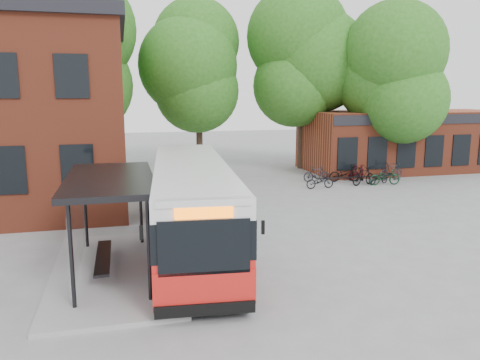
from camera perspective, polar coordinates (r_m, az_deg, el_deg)
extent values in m
plane|color=slate|center=(15.93, 1.59, -8.46)|extent=(100.00, 100.00, 0.00)
imported|color=black|center=(26.18, 9.72, -0.11)|extent=(1.65, 0.65, 0.85)
imported|color=#222129|center=(28.10, 9.28, 0.72)|extent=(1.59, 0.55, 0.94)
imported|color=black|center=(28.50, 12.60, 0.77)|extent=(1.91, 0.84, 0.97)
imported|color=black|center=(27.67, 14.82, 0.44)|extent=(1.77, 0.98, 1.03)
imported|color=black|center=(28.22, 16.53, 0.36)|extent=(1.71, 1.10, 0.85)
imported|color=#3A090E|center=(29.23, 14.13, 0.93)|extent=(1.66, 0.93, 0.96)
imported|color=black|center=(28.05, 17.23, 0.38)|extent=(1.87, 0.78, 0.96)
imported|color=#25242A|center=(29.72, 17.96, 1.00)|extent=(1.84, 0.82, 1.07)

